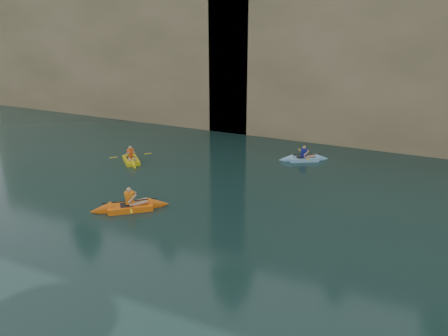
% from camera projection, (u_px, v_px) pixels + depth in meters
% --- Properties ---
extents(cliff, '(70.00, 16.00, 12.00)m').
position_uv_depth(cliff, '(372.00, 45.00, 34.22)').
color(cliff, tan).
rests_on(cliff, ground).
extents(cliff_slab_west, '(26.00, 2.40, 10.56)m').
position_uv_depth(cliff_slab_west, '(109.00, 53.00, 36.27)').
color(cliff_slab_west, '#9C825E').
rests_on(cliff_slab_west, ground).
extents(cliff_slab_center, '(24.00, 2.40, 11.40)m').
position_uv_depth(cliff_slab_center, '(388.00, 58.00, 27.21)').
color(cliff_slab_center, '#9C825E').
rests_on(cliff_slab_center, ground).
extents(sea_cave_west, '(4.50, 1.00, 4.00)m').
position_uv_depth(sea_cave_west, '(126.00, 95.00, 35.99)').
color(sea_cave_west, black).
rests_on(sea_cave_west, ground).
extents(sea_cave_center, '(3.50, 1.00, 3.20)m').
position_uv_depth(sea_cave_center, '(289.00, 116.00, 30.45)').
color(sea_cave_center, black).
rests_on(sea_cave_center, ground).
extents(kayaker_orange, '(3.20, 2.89, 1.34)m').
position_uv_depth(kayaker_orange, '(130.00, 207.00, 19.49)').
color(kayaker_orange, orange).
rests_on(kayaker_orange, ground).
extents(kayaker_yellow, '(2.71, 2.62, 1.24)m').
position_uv_depth(kayaker_yellow, '(131.00, 160.00, 25.82)').
color(kayaker_yellow, yellow).
rests_on(kayaker_yellow, ground).
extents(kayaker_ltblue_mid, '(2.97, 2.17, 1.16)m').
position_uv_depth(kayaker_ltblue_mid, '(304.00, 159.00, 26.07)').
color(kayaker_ltblue_mid, '#82B5D9').
rests_on(kayaker_ltblue_mid, ground).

